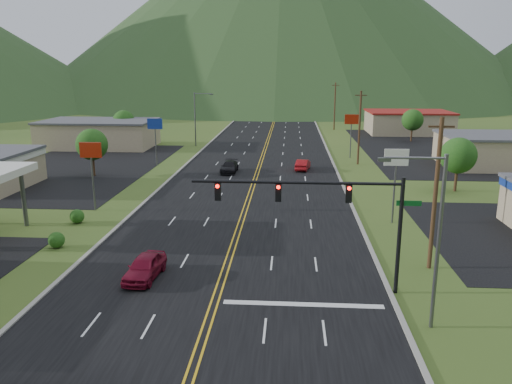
# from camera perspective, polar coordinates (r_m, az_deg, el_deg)

# --- Properties ---
(traffic_signal) EXTENTS (13.10, 0.43, 7.00)m
(traffic_signal) POSITION_cam_1_polar(r_m,az_deg,el_deg) (28.87, 8.49, -1.45)
(traffic_signal) COLOR black
(traffic_signal) RESTS_ON ground
(streetlight_east) EXTENTS (3.28, 0.25, 9.00)m
(streetlight_east) POSITION_cam_1_polar(r_m,az_deg,el_deg) (25.97, 19.56, -4.23)
(streetlight_east) COLOR #59595E
(streetlight_east) RESTS_ON ground
(streetlight_west) EXTENTS (3.28, 0.25, 9.00)m
(streetlight_west) POSITION_cam_1_polar(r_m,az_deg,el_deg) (85.59, -6.78, 8.68)
(streetlight_west) COLOR #59595E
(streetlight_west) RESTS_ON ground
(building_west_far) EXTENTS (18.40, 11.40, 4.50)m
(building_west_far) POSITION_cam_1_polar(r_m,az_deg,el_deg) (88.50, -17.47, 6.41)
(building_west_far) COLOR tan
(building_west_far) RESTS_ON ground
(building_east_mid) EXTENTS (14.40, 11.40, 4.30)m
(building_east_mid) POSITION_cam_1_polar(r_m,az_deg,el_deg) (74.97, 25.81, 4.32)
(building_east_mid) COLOR tan
(building_east_mid) RESTS_ON ground
(building_east_far) EXTENTS (16.40, 12.40, 4.50)m
(building_east_far) POSITION_cam_1_polar(r_m,az_deg,el_deg) (107.00, 16.99, 7.65)
(building_east_far) COLOR tan
(building_east_far) RESTS_ON ground
(pole_sign_west_a) EXTENTS (2.00, 0.18, 6.40)m
(pole_sign_west_a) POSITION_cam_1_polar(r_m,az_deg,el_deg) (48.02, -18.33, 3.82)
(pole_sign_west_a) COLOR #59595E
(pole_sign_west_a) RESTS_ON ground
(pole_sign_west_b) EXTENTS (2.00, 0.18, 6.40)m
(pole_sign_west_b) POSITION_cam_1_polar(r_m,az_deg,el_deg) (68.67, -11.46, 7.11)
(pole_sign_west_b) COLOR #59595E
(pole_sign_west_b) RESTS_ON ground
(pole_sign_east_a) EXTENTS (2.00, 0.18, 6.40)m
(pole_sign_east_a) POSITION_cam_1_polar(r_m,az_deg,el_deg) (43.41, 15.70, 2.99)
(pole_sign_east_a) COLOR #59595E
(pole_sign_east_a) RESTS_ON ground
(pole_sign_east_b) EXTENTS (2.00, 0.18, 6.40)m
(pole_sign_east_b) POSITION_cam_1_polar(r_m,az_deg,el_deg) (74.71, 10.86, 7.67)
(pole_sign_east_b) COLOR #59595E
(pole_sign_east_b) RESTS_ON ground
(tree_west_a) EXTENTS (3.84, 3.84, 5.82)m
(tree_west_a) POSITION_cam_1_polar(r_m,az_deg,el_deg) (64.16, -18.25, 5.17)
(tree_west_a) COLOR #382314
(tree_west_a) RESTS_ON ground
(tree_west_b) EXTENTS (3.84, 3.84, 5.82)m
(tree_west_b) POSITION_cam_1_polar(r_m,az_deg,el_deg) (91.02, -14.86, 7.81)
(tree_west_b) COLOR #382314
(tree_west_b) RESTS_ON ground
(tree_east_a) EXTENTS (3.84, 3.84, 5.82)m
(tree_east_a) POSITION_cam_1_polar(r_m,az_deg,el_deg) (57.37, 22.11, 3.87)
(tree_east_a) COLOR #382314
(tree_east_a) RESTS_ON ground
(tree_east_b) EXTENTS (3.84, 3.84, 5.82)m
(tree_east_b) POSITION_cam_1_polar(r_m,az_deg,el_deg) (94.76, 17.46, 7.86)
(tree_east_b) COLOR #382314
(tree_east_b) RESTS_ON ground
(utility_pole_a) EXTENTS (1.60, 0.28, 10.00)m
(utility_pole_a) POSITION_cam_1_polar(r_m,az_deg,el_deg) (34.02, 19.83, -0.14)
(utility_pole_a) COLOR #382314
(utility_pole_a) RESTS_ON ground
(utility_pole_b) EXTENTS (1.60, 0.28, 10.00)m
(utility_pole_b) POSITION_cam_1_polar(r_m,az_deg,el_deg) (69.83, 11.74, 7.27)
(utility_pole_b) COLOR #382314
(utility_pole_b) RESTS_ON ground
(utility_pole_c) EXTENTS (1.60, 0.28, 10.00)m
(utility_pole_c) POSITION_cam_1_polar(r_m,az_deg,el_deg) (109.44, 8.99, 9.71)
(utility_pole_c) COLOR #382314
(utility_pole_c) RESTS_ON ground
(utility_pole_d) EXTENTS (1.60, 0.28, 10.00)m
(utility_pole_d) POSITION_cam_1_polar(r_m,az_deg,el_deg) (149.26, 7.70, 10.85)
(utility_pole_d) COLOR #382314
(utility_pole_d) RESTS_ON ground
(car_red_near) EXTENTS (2.09, 4.51, 1.49)m
(car_red_near) POSITION_cam_1_polar(r_m,az_deg,el_deg) (32.49, -12.59, -8.41)
(car_red_near) COLOR maroon
(car_red_near) RESTS_ON ground
(car_dark_mid) EXTENTS (2.04, 4.81, 1.38)m
(car_dark_mid) POSITION_cam_1_polar(r_m,az_deg,el_deg) (63.56, -3.05, 2.85)
(car_dark_mid) COLOR black
(car_dark_mid) RESTS_ON ground
(car_red_far) EXTENTS (2.16, 4.42, 1.39)m
(car_red_far) POSITION_cam_1_polar(r_m,az_deg,el_deg) (65.30, 5.38, 3.11)
(car_red_far) COLOR maroon
(car_red_far) RESTS_ON ground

